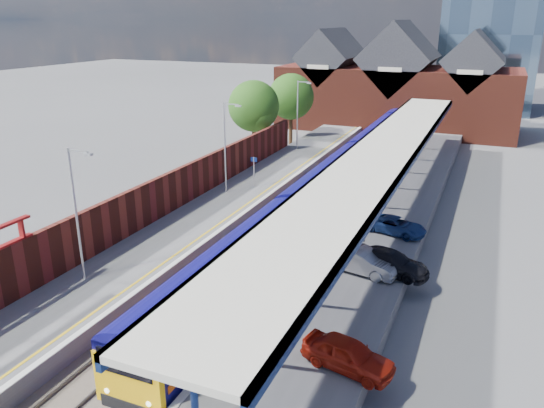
# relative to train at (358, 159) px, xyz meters

# --- Properties ---
(ground) EXTENTS (240.00, 240.00, 0.00)m
(ground) POSITION_rel_train_xyz_m (-1.49, -1.96, -2.12)
(ground) COLOR #5B5B5E
(ground) RESTS_ON ground
(ballast_bed) EXTENTS (6.00, 76.00, 0.06)m
(ballast_bed) POSITION_rel_train_xyz_m (-1.49, -11.96, -2.09)
(ballast_bed) COLOR #473D33
(ballast_bed) RESTS_ON ground
(rails) EXTENTS (4.51, 76.00, 0.14)m
(rails) POSITION_rel_train_xyz_m (-1.49, -11.96, -2.00)
(rails) COLOR slate
(rails) RESTS_ON ground
(left_platform) EXTENTS (5.00, 76.00, 1.00)m
(left_platform) POSITION_rel_train_xyz_m (-6.99, -11.96, -1.62)
(left_platform) COLOR #565659
(left_platform) RESTS_ON ground
(right_platform) EXTENTS (6.00, 76.00, 1.00)m
(right_platform) POSITION_rel_train_xyz_m (4.51, -11.96, -1.62)
(right_platform) COLOR #565659
(right_platform) RESTS_ON ground
(coping_left) EXTENTS (0.30, 76.00, 0.05)m
(coping_left) POSITION_rel_train_xyz_m (-4.64, -11.96, -1.10)
(coping_left) COLOR silver
(coping_left) RESTS_ON left_platform
(coping_right) EXTENTS (0.30, 76.00, 0.05)m
(coping_right) POSITION_rel_train_xyz_m (1.66, -11.96, -1.10)
(coping_right) COLOR silver
(coping_right) RESTS_ON right_platform
(yellow_line) EXTENTS (0.14, 76.00, 0.01)m
(yellow_line) POSITION_rel_train_xyz_m (-5.24, -11.96, -1.12)
(yellow_line) COLOR yellow
(yellow_line) RESTS_ON left_platform
(train) EXTENTS (2.87, 65.91, 3.45)m
(train) POSITION_rel_train_xyz_m (0.00, 0.00, 0.00)
(train) COLOR #100E62
(train) RESTS_ON ground
(canopy) EXTENTS (4.50, 52.00, 4.48)m
(canopy) POSITION_rel_train_xyz_m (3.99, -10.02, 3.13)
(canopy) COLOR navy
(canopy) RESTS_ON right_platform
(lamp_post_b) EXTENTS (1.48, 0.18, 7.00)m
(lamp_post_b) POSITION_rel_train_xyz_m (-7.86, -25.96, 2.87)
(lamp_post_b) COLOR #A5A8AA
(lamp_post_b) RESTS_ON left_platform
(lamp_post_c) EXTENTS (1.48, 0.18, 7.00)m
(lamp_post_c) POSITION_rel_train_xyz_m (-7.86, -9.96, 2.87)
(lamp_post_c) COLOR #A5A8AA
(lamp_post_c) RESTS_ON left_platform
(lamp_post_d) EXTENTS (1.48, 0.18, 7.00)m
(lamp_post_d) POSITION_rel_train_xyz_m (-7.86, 6.04, 2.87)
(lamp_post_d) COLOR #A5A8AA
(lamp_post_d) RESTS_ON left_platform
(platform_sign) EXTENTS (0.55, 0.08, 2.50)m
(platform_sign) POSITION_rel_train_xyz_m (-6.49, -7.96, 0.57)
(platform_sign) COLOR #A5A8AA
(platform_sign) RESTS_ON left_platform
(brick_wall) EXTENTS (0.35, 50.00, 3.86)m
(brick_wall) POSITION_rel_train_xyz_m (-9.59, -18.43, 0.33)
(brick_wall) COLOR maroon
(brick_wall) RESTS_ON left_platform
(station_building) EXTENTS (30.00, 12.12, 13.78)m
(station_building) POSITION_rel_train_xyz_m (-1.49, 26.03, 3.33)
(station_building) COLOR maroon
(station_building) RESTS_ON ground
(tree_near) EXTENTS (5.20, 5.20, 8.10)m
(tree_near) POSITION_rel_train_xyz_m (-11.84, 3.94, 3.23)
(tree_near) COLOR #382314
(tree_near) RESTS_ON ground
(tree_far) EXTENTS (5.20, 5.20, 8.10)m
(tree_far) POSITION_rel_train_xyz_m (-10.84, 11.94, 3.23)
(tree_far) COLOR #382314
(tree_far) RESTS_ON ground
(parked_car_red) EXTENTS (3.93, 2.28, 1.26)m
(parked_car_red) POSITION_rel_train_xyz_m (6.68, -27.95, -0.49)
(parked_car_red) COLOR #A41C0D
(parked_car_red) RESTS_ON right_platform
(parked_car_silver) EXTENTS (4.34, 2.22, 1.36)m
(parked_car_silver) POSITION_rel_train_xyz_m (5.11, -19.58, -0.44)
(parked_car_silver) COLOR #9B9CA0
(parked_car_silver) RESTS_ON right_platform
(parked_car_dark) EXTENTS (4.54, 2.64, 1.24)m
(parked_car_dark) POSITION_rel_train_xyz_m (6.54, -19.04, -0.50)
(parked_car_dark) COLOR black
(parked_car_dark) RESTS_ON right_platform
(parked_car_blue) EXTENTS (4.15, 2.73, 1.06)m
(parked_car_blue) POSITION_rel_train_xyz_m (5.86, -13.37, -0.59)
(parked_car_blue) COLOR navy
(parked_car_blue) RESTS_ON right_platform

